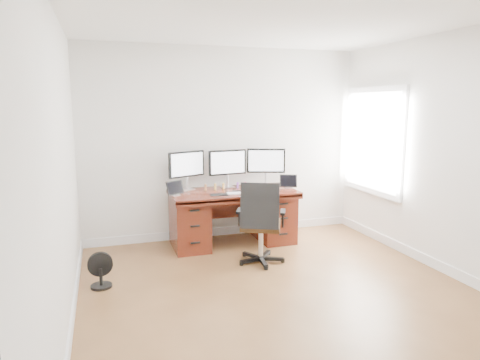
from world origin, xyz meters
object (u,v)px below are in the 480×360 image
object	(u,v)px
office_chair	(261,237)
keyboard	(238,193)
floor_fan	(101,271)
desk	(233,215)
monitor_center	(228,164)

from	to	relation	value
office_chair	keyboard	xyz separation A→B (m)	(-0.09, 0.61, 0.42)
floor_fan	keyboard	bearing A→B (deg)	21.09
keyboard	desk	bearing A→B (deg)	97.20
floor_fan	monitor_center	bearing A→B (deg)	32.78
office_chair	floor_fan	world-z (taller)	office_chair
desk	floor_fan	bearing A→B (deg)	-150.99
desk	office_chair	distance (m)	0.84
monitor_center	desk	bearing A→B (deg)	-95.67
monitor_center	keyboard	distance (m)	0.57
desk	office_chair	size ratio (longest dim) A/B	1.66
desk	monitor_center	xyz separation A→B (m)	(0.00, 0.24, 0.68)
desk	monitor_center	size ratio (longest dim) A/B	3.09
desk	office_chair	world-z (taller)	office_chair
floor_fan	desk	bearing A→B (deg)	27.17
office_chair	floor_fan	distance (m)	1.86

